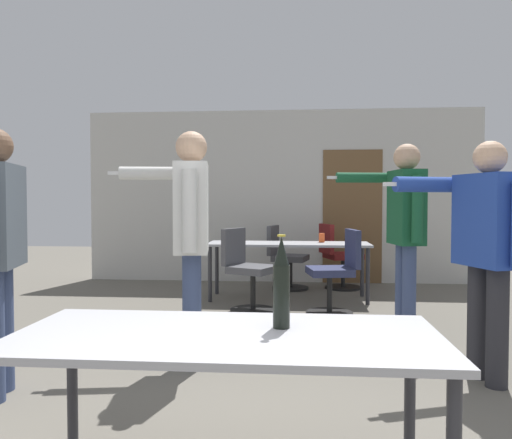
{
  "coord_description": "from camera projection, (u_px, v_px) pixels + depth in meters",
  "views": [
    {
      "loc": [
        0.26,
        -1.5,
        1.25
      ],
      "look_at": [
        -0.09,
        2.7,
        1.1
      ],
      "focal_mm": 35.0,
      "sensor_mm": 36.0,
      "label": 1
    }
  ],
  "objects": [
    {
      "name": "person_near_casual",
      "position": [
        487.0,
        239.0,
        3.41
      ],
      "size": [
        0.9,
        0.65,
        1.66
      ],
      "rotation": [
        0.0,
        0.0,
        1.9
      ],
      "color": "#28282D",
      "rests_on": "ground_plane"
    },
    {
      "name": "person_left_plaid",
      "position": [
        405.0,
        220.0,
        4.54
      ],
      "size": [
        0.86,
        0.59,
        1.78
      ],
      "rotation": [
        0.0,
        0.0,
        1.74
      ],
      "color": "#3D4C75",
      "rests_on": "ground_plane"
    },
    {
      "name": "conference_table_near",
      "position": [
        226.0,
        350.0,
        1.99
      ],
      "size": [
        1.7,
        0.75,
        0.72
      ],
      "color": "#A8A8AD",
      "rests_on": "ground_plane"
    },
    {
      "name": "office_chair_near_pushed",
      "position": [
        338.0,
        258.0,
        7.16
      ],
      "size": [
        0.64,
        0.59,
        0.93
      ],
      "rotation": [
        0.0,
        0.0,
        5.04
      ],
      "color": "black",
      "rests_on": "ground_plane"
    },
    {
      "name": "office_chair_side_rolled",
      "position": [
        336.0,
        275.0,
        5.51
      ],
      "size": [
        0.59,
        0.53,
        0.94
      ],
      "rotation": [
        0.0,
        0.0,
        1.75
      ],
      "color": "black",
      "rests_on": "ground_plane"
    },
    {
      "name": "office_chair_far_right",
      "position": [
        285.0,
        260.0,
        7.17
      ],
      "size": [
        0.61,
        0.56,
        0.91
      ],
      "rotation": [
        0.0,
        0.0,
        4.48
      ],
      "color": "black",
      "rests_on": "ground_plane"
    },
    {
      "name": "beer_bottle",
      "position": [
        281.0,
        284.0,
        2.06
      ],
      "size": [
        0.07,
        0.07,
        0.39
      ],
      "color": "black",
      "rests_on": "conference_table_near"
    },
    {
      "name": "office_chair_far_left",
      "position": [
        247.0,
        272.0,
        5.7
      ],
      "size": [
        0.66,
        0.63,
        0.94
      ],
      "rotation": [
        0.0,
        0.0,
        4.27
      ],
      "color": "black",
      "rests_on": "ground_plane"
    },
    {
      "name": "conference_table_far",
      "position": [
        288.0,
        248.0,
        6.39
      ],
      "size": [
        2.06,
        0.65,
        0.72
      ],
      "color": "#A8A8AD",
      "rests_on": "ground_plane"
    },
    {
      "name": "back_wall",
      "position": [
        283.0,
        197.0,
        7.8
      ],
      "size": [
        6.1,
        0.12,
        2.67
      ],
      "color": "beige",
      "rests_on": "ground_plane"
    },
    {
      "name": "drink_cup",
      "position": [
        322.0,
        238.0,
        6.48
      ],
      "size": [
        0.08,
        0.08,
        0.12
      ],
      "color": "#E05123",
      "rests_on": "conference_table_far"
    },
    {
      "name": "person_right_polo",
      "position": [
        190.0,
        224.0,
        3.78
      ],
      "size": [
        0.87,
        0.64,
        1.78
      ],
      "rotation": [
        0.0,
        0.0,
        1.73
      ],
      "color": "#3D4C75",
      "rests_on": "ground_plane"
    }
  ]
}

